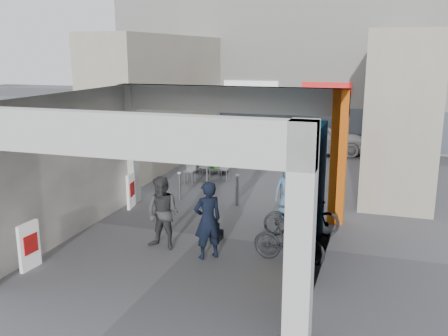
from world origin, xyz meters
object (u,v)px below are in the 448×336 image
(cafe_set, at_px, (206,172))
(man_crates, at_px, (254,142))
(produce_stand, at_px, (211,164))
(man_with_dog, at_px, (208,220))
(white_van, at_px, (315,137))
(bicycle_front, at_px, (302,217))
(border_collie, at_px, (215,231))
(man_back_turned, at_px, (163,213))
(bicycle_rear, at_px, (289,241))
(man_elderly, at_px, (288,190))

(cafe_set, bearing_deg, man_crates, 74.37)
(produce_stand, xyz_separation_m, man_with_dog, (2.51, -7.38, 0.52))
(man_crates, relative_size, white_van, 0.40)
(cafe_set, height_order, bicycle_front, bicycle_front)
(produce_stand, distance_m, bicycle_front, 6.89)
(man_crates, bearing_deg, produce_stand, 77.00)
(border_collie, height_order, man_back_turned, man_back_turned)
(bicycle_rear, bearing_deg, man_crates, 27.75)
(bicycle_rear, relative_size, white_van, 0.36)
(man_back_turned, height_order, white_van, man_back_turned)
(cafe_set, relative_size, white_van, 0.31)
(border_collie, xyz_separation_m, bicycle_rear, (1.89, -0.68, 0.23))
(man_crates, bearing_deg, man_back_turned, 107.75)
(man_elderly, bearing_deg, border_collie, -142.12)
(cafe_set, height_order, man_crates, man_crates)
(man_with_dog, xyz_separation_m, man_elderly, (1.15, 3.26, -0.10))
(white_van, bearing_deg, bicycle_rear, 168.24)
(cafe_set, distance_m, man_back_turned, 6.17)
(cafe_set, distance_m, bicycle_rear, 7.17)
(bicycle_rear, bearing_deg, cafe_set, 42.70)
(produce_stand, relative_size, white_van, 0.30)
(border_collie, distance_m, man_crates, 8.51)
(man_elderly, xyz_separation_m, bicycle_front, (0.58, -1.31, -0.28))
(cafe_set, relative_size, man_crates, 0.78)
(man_with_dog, bearing_deg, bicycle_rear, 147.40)
(bicycle_front, bearing_deg, man_back_turned, 106.67)
(man_back_turned, height_order, man_crates, man_crates)
(bicycle_front, bearing_deg, produce_stand, 23.22)
(border_collie, relative_size, man_crates, 0.36)
(man_elderly, distance_m, man_crates, 6.62)
(cafe_set, xyz_separation_m, man_elderly, (3.43, -2.97, 0.47))
(man_back_turned, distance_m, bicycle_rear, 2.90)
(border_collie, bearing_deg, bicycle_front, 35.85)
(cafe_set, distance_m, man_crates, 3.31)
(produce_stand, xyz_separation_m, white_van, (3.17, 4.66, 0.40))
(produce_stand, height_order, man_elderly, man_elderly)
(cafe_set, bearing_deg, bicycle_rear, -56.01)
(man_crates, height_order, bicycle_front, man_crates)
(man_with_dog, relative_size, bicycle_front, 0.94)
(man_with_dog, height_order, white_van, man_with_dog)
(produce_stand, height_order, man_back_turned, man_back_turned)
(produce_stand, distance_m, bicycle_rear, 8.26)
(man_with_dog, relative_size, man_elderly, 1.13)
(bicycle_rear, bearing_deg, bicycle_front, 8.71)
(border_collie, xyz_separation_m, man_elderly, (1.31, 2.29, 0.52))
(man_back_turned, bearing_deg, border_collie, 45.52)
(man_crates, bearing_deg, white_van, -111.47)
(man_back_turned, xyz_separation_m, bicycle_rear, (2.88, 0.09, -0.36))
(border_collie, xyz_separation_m, man_back_turned, (-0.99, -0.78, 0.59))
(man_with_dog, distance_m, man_back_turned, 1.17)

